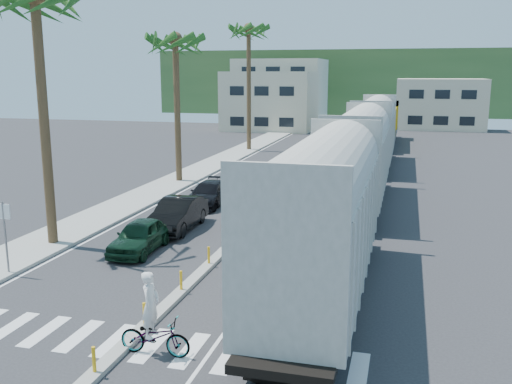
# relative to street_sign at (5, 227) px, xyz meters

# --- Properties ---
(ground) EXTENTS (140.00, 140.00, 0.00)m
(ground) POSITION_rel_street_sign_xyz_m (7.30, -2.00, -1.97)
(ground) COLOR #28282B
(ground) RESTS_ON ground
(sidewalk) EXTENTS (3.00, 90.00, 0.15)m
(sidewalk) POSITION_rel_street_sign_xyz_m (-1.20, 23.00, -1.90)
(sidewalk) COLOR gray
(sidewalk) RESTS_ON ground
(rails) EXTENTS (1.56, 100.00, 0.06)m
(rails) POSITION_rel_street_sign_xyz_m (12.30, 26.00, -1.94)
(rails) COLOR black
(rails) RESTS_ON ground
(median) EXTENTS (0.45, 60.00, 0.85)m
(median) POSITION_rel_street_sign_xyz_m (7.30, 17.96, -1.88)
(median) COLOR gray
(median) RESTS_ON ground
(crosswalk) EXTENTS (14.00, 2.20, 0.01)m
(crosswalk) POSITION_rel_street_sign_xyz_m (7.30, -4.00, -1.97)
(crosswalk) COLOR silver
(crosswalk) RESTS_ON ground
(lane_markings) EXTENTS (9.42, 90.00, 0.01)m
(lane_markings) POSITION_rel_street_sign_xyz_m (5.15, 23.00, -1.97)
(lane_markings) COLOR silver
(lane_markings) RESTS_ON ground
(freight_train) EXTENTS (3.00, 60.94, 5.85)m
(freight_train) POSITION_rel_street_sign_xyz_m (12.30, 21.41, 0.93)
(freight_train) COLOR #A19F94
(freight_train) RESTS_ON ground
(palm_trees) EXTENTS (3.50, 37.20, 13.75)m
(palm_trees) POSITION_rel_street_sign_xyz_m (-0.80, 20.70, 8.84)
(palm_trees) COLOR brown
(palm_trees) RESTS_ON ground
(street_sign) EXTENTS (0.60, 0.08, 3.00)m
(street_sign) POSITION_rel_street_sign_xyz_m (0.00, 0.00, 0.00)
(street_sign) COLOR slate
(street_sign) RESTS_ON ground
(buildings) EXTENTS (38.00, 27.00, 10.00)m
(buildings) POSITION_rel_street_sign_xyz_m (0.89, 69.66, 2.39)
(buildings) COLOR beige
(buildings) RESTS_ON ground
(hillside) EXTENTS (80.00, 20.00, 12.00)m
(hillside) POSITION_rel_street_sign_xyz_m (7.30, 98.00, 4.03)
(hillside) COLOR #385628
(hillside) RESTS_ON ground
(car_lead) EXTENTS (1.97, 4.31, 1.43)m
(car_lead) POSITION_rel_street_sign_xyz_m (3.65, 4.15, -1.26)
(car_lead) COLOR black
(car_lead) RESTS_ON ground
(car_second) EXTENTS (1.97, 5.00, 1.62)m
(car_second) POSITION_rel_street_sign_xyz_m (3.88, 7.96, -1.16)
(car_second) COLOR black
(car_second) RESTS_ON ground
(car_third) EXTENTS (2.02, 4.87, 1.41)m
(car_third) POSITION_rel_street_sign_xyz_m (3.60, 13.53, -1.27)
(car_third) COLOR black
(car_third) RESTS_ON ground
(car_rear) EXTENTS (3.30, 5.64, 1.45)m
(car_rear) POSITION_rel_street_sign_xyz_m (4.43, 20.48, -1.24)
(car_rear) COLOR #A0A3A5
(car_rear) RESTS_ON ground
(cyclist) EXTENTS (0.83, 2.10, 2.47)m
(cyclist) POSITION_rel_street_sign_xyz_m (8.32, -4.47, -1.17)
(cyclist) COLOR #9EA0A5
(cyclist) RESTS_ON ground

